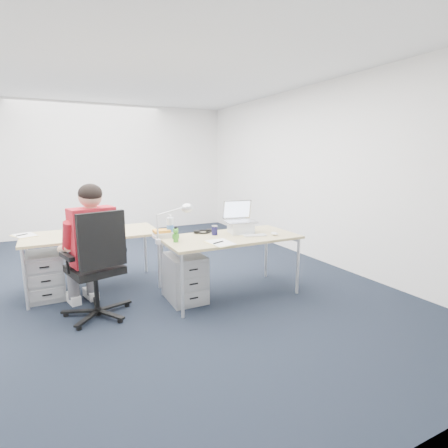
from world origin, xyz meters
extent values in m
plane|color=black|center=(0.00, 0.00, 0.00)|extent=(7.00, 7.00, 0.00)
cube|color=white|center=(0.00, 3.50, 1.40)|extent=(6.00, 0.02, 2.80)
cube|color=white|center=(0.00, -3.50, 1.40)|extent=(6.00, 0.02, 2.80)
cube|color=white|center=(3.00, 0.00, 1.40)|extent=(0.02, 7.00, 2.80)
cube|color=white|center=(0.00, 0.00, 2.80)|extent=(6.00, 7.00, 0.01)
cube|color=tan|center=(1.02, -0.96, 0.71)|extent=(1.60, 0.80, 0.03)
cylinder|color=#B7BABC|center=(0.27, -1.31, 0.35)|extent=(0.04, 0.04, 0.70)
cylinder|color=#B7BABC|center=(1.77, -1.31, 0.35)|extent=(0.04, 0.04, 0.70)
cylinder|color=#B7BABC|center=(0.27, -0.61, 0.35)|extent=(0.04, 0.04, 0.70)
cylinder|color=#B7BABC|center=(1.77, -0.61, 0.35)|extent=(0.04, 0.04, 0.70)
cube|color=tan|center=(-0.44, -0.01, 0.71)|extent=(1.60, 0.80, 0.03)
cylinder|color=#B7BABC|center=(-1.19, -0.36, 0.35)|extent=(0.04, 0.04, 0.70)
cylinder|color=#B7BABC|center=(0.31, -0.36, 0.35)|extent=(0.04, 0.04, 0.70)
cylinder|color=#B7BABC|center=(-1.19, 0.34, 0.35)|extent=(0.04, 0.04, 0.70)
cylinder|color=#B7BABC|center=(0.31, 0.34, 0.35)|extent=(0.04, 0.04, 0.70)
cylinder|color=black|center=(-0.52, -0.84, 0.28)|extent=(0.05, 0.05, 0.44)
cube|color=black|center=(-0.52, -0.84, 0.51)|extent=(0.60, 0.60, 0.08)
cube|color=black|center=(-0.46, -1.08, 0.87)|extent=(0.47, 0.17, 0.56)
cube|color=red|center=(-0.51, -0.83, 0.86)|extent=(0.48, 0.33, 0.60)
sphere|color=tan|center=(-0.51, -0.83, 1.27)|extent=(0.23, 0.23, 0.23)
cube|color=#919496|center=(0.46, -0.88, 0.28)|extent=(0.40, 0.50, 0.55)
cube|color=#919496|center=(-0.99, -0.05, 0.28)|extent=(0.40, 0.50, 0.55)
cube|color=white|center=(1.30, -1.07, 0.74)|extent=(0.29, 0.17, 0.01)
ellipsoid|color=white|center=(1.52, -1.15, 0.75)|extent=(0.08, 0.12, 0.04)
cylinder|color=#15133C|center=(0.88, -0.80, 0.79)|extent=(0.07, 0.07, 0.12)
cylinder|color=silver|center=(0.37, -0.64, 0.86)|extent=(0.09, 0.09, 0.26)
cube|color=silver|center=(0.27, -0.65, 0.78)|extent=(0.24, 0.20, 0.09)
cube|color=black|center=(0.40, -0.80, 0.80)|extent=(0.04, 0.04, 0.14)
cube|color=#F3DF8D|center=(0.75, -1.22, 0.74)|extent=(0.25, 0.34, 0.01)
cube|color=#F3DF8D|center=(1.25, -0.92, 0.73)|extent=(0.28, 0.31, 0.01)
cylinder|color=white|center=(-0.09, 0.15, 0.78)|extent=(0.07, 0.07, 0.09)
cube|color=white|center=(-1.19, 0.18, 0.73)|extent=(0.30, 0.36, 0.01)
camera|label=1|loc=(-0.89, -4.56, 1.66)|focal=28.00mm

